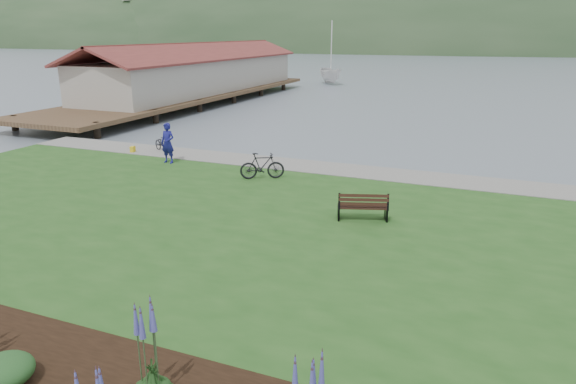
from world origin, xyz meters
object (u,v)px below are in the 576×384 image
object	(u,v)px
person	(167,140)
bicycle_a	(163,144)
sailboat	(330,84)
park_bench	(363,206)

from	to	relation	value
person	bicycle_a	xyz separation A→B (m)	(-1.63, 1.84, -0.69)
person	bicycle_a	distance (m)	2.56
sailboat	bicycle_a	bearing A→B (deg)	-119.17
bicycle_a	sailboat	size ratio (longest dim) A/B	0.07
park_bench	bicycle_a	world-z (taller)	park_bench
park_bench	bicycle_a	bearing A→B (deg)	135.02
bicycle_a	park_bench	bearing A→B (deg)	-87.89
park_bench	sailboat	size ratio (longest dim) A/B	0.07
park_bench	person	xyz separation A→B (m)	(-10.45, 4.15, 0.62)
park_bench	person	world-z (taller)	person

